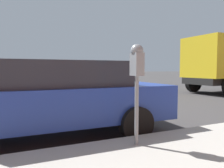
{
  "coord_description": "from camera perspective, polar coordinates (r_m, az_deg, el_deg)",
  "views": [
    {
      "loc": [
        -5.42,
        1.23,
        1.32
      ],
      "look_at": [
        -2.29,
        -0.19,
        1.09
      ],
      "focal_mm": 35.0,
      "sensor_mm": 36.0,
      "label": 1
    }
  ],
  "objects": [
    {
      "name": "parking_meter",
      "position": [
        3.28,
        6.52,
        4.07
      ],
      "size": [
        0.21,
        0.19,
        1.52
      ],
      "color": "gray",
      "rests_on": "sidewalk"
    },
    {
      "name": "ground_plane",
      "position": [
        5.71,
        -11.44,
        -9.57
      ],
      "size": [
        220.0,
        220.0,
        0.0
      ],
      "primitive_type": "plane",
      "color": "#3D3A3A"
    },
    {
      "name": "car_blue",
      "position": [
        4.4,
        -16.92,
        -3.25
      ],
      "size": [
        2.05,
        5.01,
        1.47
      ],
      "rotation": [
        0.0,
        0.0,
        -0.02
      ],
      "color": "navy",
      "rests_on": "ground_plane"
    }
  ]
}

